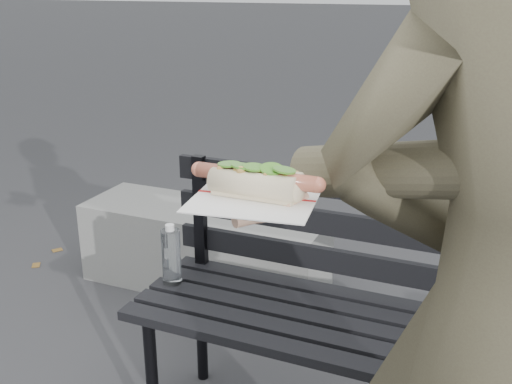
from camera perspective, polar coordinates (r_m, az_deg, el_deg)
park_bench at (r=1.87m, az=11.19°, el=-10.32°), size 1.50×0.44×0.88m
concrete_block at (r=2.97m, az=-4.91°, el=-5.31°), size 1.20×0.40×0.40m
held_hotdog at (r=0.93m, az=12.88°, el=1.49°), size 0.63×0.30×0.20m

